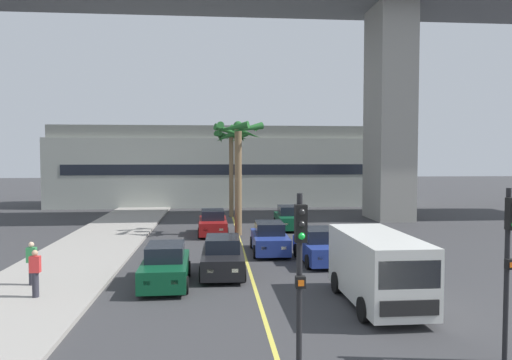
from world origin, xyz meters
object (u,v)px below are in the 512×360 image
Objects in this scene: delivery_van at (378,267)px; palm_tree_mid_median at (238,147)px; car_queue_third at (270,239)px; palm_tree_near_median at (231,146)px; car_queue_front at (289,218)px; car_queue_second at (319,247)px; pedestrian_mid_block at (35,273)px; car_queue_fourth at (223,257)px; pedestrian_near_crosswalk at (32,262)px; traffic_light_median_near at (300,266)px; traffic_light_right_far_corner at (509,251)px; car_queue_fifth at (165,266)px; car_queue_sixth at (213,223)px.

palm_tree_mid_median reaches higher than delivery_van.
car_queue_third is 15.85m from palm_tree_near_median.
car_queue_second is (-0.21, -10.28, 0.00)m from car_queue_front.
car_queue_second is 2.57× the size of pedestrian_mid_block.
pedestrian_near_crosswalk is at bearing -166.96° from car_queue_fourth.
car_queue_second is 18.37m from palm_tree_near_median.
car_queue_third is at bearing 40.36° from pedestrian_mid_block.
traffic_light_median_near is at bearing -98.42° from car_queue_front.
traffic_light_right_far_corner is (2.08, -11.27, 1.99)m from car_queue_second.
car_queue_second is at bearing -91.20° from car_queue_front.
car_queue_second and car_queue_fifth have the same top height.
palm_tree_mid_median reaches higher than car_queue_second.
delivery_van is (7.26, -3.21, 0.57)m from car_queue_fifth.
delivery_van is 6.99m from traffic_light_median_near.
car_queue_second is at bearing -78.66° from palm_tree_near_median.
traffic_light_right_far_corner is at bearing -41.51° from car_queue_fifth.
traffic_light_right_far_corner reaches higher than car_queue_fourth.
traffic_light_right_far_corner is at bearing -24.94° from pedestrian_mid_block.
pedestrian_near_crosswalk is 1.78m from pedestrian_mid_block.
traffic_light_median_near is 20.70m from palm_tree_mid_median.
traffic_light_right_far_corner is at bearing -74.26° from palm_tree_mid_median.
pedestrian_near_crosswalk is (-8.51, 8.87, -1.72)m from traffic_light_median_near.
traffic_light_median_near is (-3.65, -5.79, 1.43)m from delivery_van.
palm_tree_mid_median is (0.10, -9.24, -0.28)m from palm_tree_near_median.
traffic_light_right_far_corner is at bearing -71.09° from delivery_van.
palm_tree_near_median is 24.21m from pedestrian_mid_block.
pedestrian_near_crosswalk is (-7.13, -1.65, 0.28)m from car_queue_fourth.
car_queue_front is 5.53m from car_queue_sixth.
car_queue_fourth is at bearing 13.04° from pedestrian_near_crosswalk.
car_queue_fourth is (-4.74, -12.20, 0.00)m from car_queue_front.
car_queue_fifth is 11.97m from traffic_light_right_far_corner.
delivery_van is 3.25× the size of pedestrian_near_crosswalk.
delivery_van reaches higher than car_queue_second.
car_queue_sixth is at bearing 81.30° from car_queue_fifth.
car_queue_front is 1.00× the size of car_queue_sixth.
palm_tree_mid_median is at bearing 54.50° from pedestrian_near_crosswalk.
traffic_light_median_near reaches higher than car_queue_fourth.
palm_tree_near_median reaches higher than car_queue_sixth.
delivery_van reaches higher than pedestrian_near_crosswalk.
palm_tree_near_median reaches higher than car_queue_fifth.
car_queue_fourth is 6.93m from delivery_van.
pedestrian_near_crosswalk is (-4.91, -0.13, 0.28)m from car_queue_fifth.
car_queue_fourth is at bearing 125.27° from traffic_light_right_far_corner.
car_queue_second is 2.57× the size of pedestrian_near_crosswalk.
car_queue_third is at bearing -105.98° from car_queue_front.
car_queue_third is at bearing 105.82° from delivery_van.
car_queue_fourth is at bearing -96.65° from palm_tree_mid_median.
car_queue_fourth is at bearing 27.08° from pedestrian_mid_block.
delivery_van is 5.09m from traffic_light_right_far_corner.
traffic_light_right_far_corner is 2.59× the size of pedestrian_mid_block.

